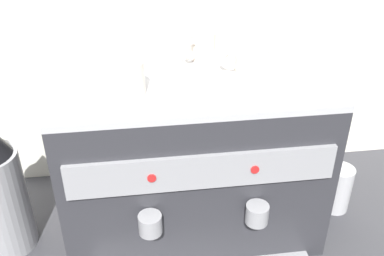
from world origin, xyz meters
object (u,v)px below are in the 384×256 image
ceramic_bowl_0 (273,54)px  milk_pitcher (337,188)px  ceramic_cup_0 (202,46)px  ceramic_cup_2 (130,77)px  ceramic_bowl_1 (222,88)px  ceramic_bowl_2 (165,61)px  espresso_machine (192,157)px  ceramic_cup_1 (250,62)px

ceramic_bowl_0 → milk_pitcher: 0.47m
ceramic_cup_0 → ceramic_cup_2: size_ratio=0.81×
ceramic_bowl_0 → ceramic_bowl_1: 0.25m
ceramic_bowl_1 → milk_pitcher: ceramic_bowl_1 is taller
ceramic_bowl_0 → milk_pitcher: bearing=-24.7°
ceramic_bowl_1 → ceramic_bowl_2: bearing=125.3°
ceramic_bowl_2 → milk_pitcher: 0.66m
ceramic_bowl_2 → ceramic_cup_0: bearing=22.4°
ceramic_bowl_0 → espresso_machine: bearing=-157.6°
espresso_machine → ceramic_bowl_0: 0.36m
espresso_machine → ceramic_cup_2: (-0.15, -0.06, 0.28)m
ceramic_cup_1 → ceramic_bowl_1: bearing=-132.5°
ceramic_cup_1 → milk_pitcher: bearing=-2.2°
ceramic_cup_1 → ceramic_bowl_2: ceramic_cup_1 is taller
ceramic_bowl_1 → ceramic_cup_1: bearing=47.5°
espresso_machine → ceramic_cup_1: 0.31m
ceramic_bowl_1 → ceramic_bowl_2: 0.21m
espresso_machine → ceramic_bowl_2: bearing=126.3°
ceramic_cup_1 → ceramic_cup_2: size_ratio=1.07×
ceramic_bowl_1 → ceramic_bowl_2: ceramic_bowl_2 is taller
ceramic_cup_0 → ceramic_cup_2: bearing=-137.4°
ceramic_bowl_2 → espresso_machine: bearing=-53.7°
espresso_machine → ceramic_cup_1: bearing=4.3°
ceramic_bowl_0 → ceramic_bowl_2: (-0.30, -0.02, 0.00)m
ceramic_cup_1 → milk_pitcher: 0.52m
ceramic_cup_1 → ceramic_cup_2: (-0.30, -0.07, 0.01)m
ceramic_cup_1 → ceramic_bowl_2: size_ratio=1.30×
ceramic_cup_1 → ceramic_cup_2: bearing=-167.5°
milk_pitcher → ceramic_bowl_0: bearing=155.3°
ceramic_bowl_1 → ceramic_bowl_0: bearing=46.0°
ceramic_bowl_1 → espresso_machine: bearing=124.4°
ceramic_cup_2 → ceramic_bowl_0: 0.42m
espresso_machine → ceramic_bowl_0: ceramic_bowl_0 is taller
ceramic_cup_0 → ceramic_bowl_2: bearing=-157.6°
ceramic_cup_2 → ceramic_bowl_1: (0.21, -0.03, -0.03)m
ceramic_bowl_2 → ceramic_cup_1: bearing=-18.9°
ceramic_bowl_0 → ceramic_bowl_1: size_ratio=0.87×
ceramic_cup_2 → milk_pitcher: size_ratio=0.77×
ceramic_cup_1 → espresso_machine: bearing=-175.7°
espresso_machine → ceramic_cup_0: (0.04, 0.12, 0.27)m
espresso_machine → milk_pitcher: (0.45, -0.00, -0.16)m
ceramic_cup_2 → ceramic_bowl_2: (0.09, 0.14, -0.02)m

